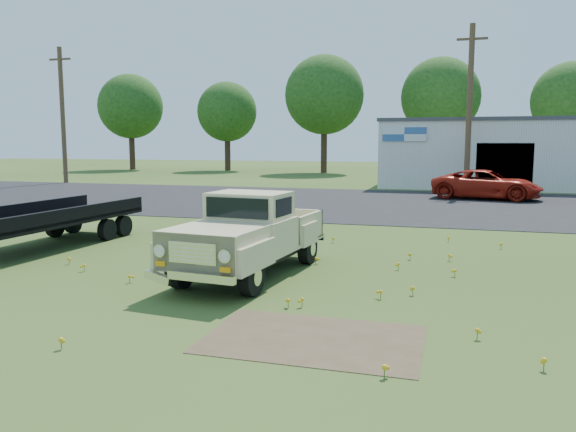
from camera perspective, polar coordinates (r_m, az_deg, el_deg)
The scene contains 15 objects.
ground at distance 11.18m, azimuth -1.24°, elevation -6.63°, with size 140.00×140.00×0.00m, color #2C4A18.
asphalt_lot at distance 25.69m, azimuth 8.96°, elevation 1.30°, with size 90.00×14.00×0.02m, color black.
dirt_patch_a at distance 8.02m, azimuth 2.56°, elevation -12.38°, with size 3.00×2.00×0.01m, color #4E3D29.
dirt_patch_b at distance 15.06m, azimuth -4.46°, elevation -2.97°, with size 2.20×1.60×0.01m, color #4E3D29.
commercial_building at distance 37.42m, azimuth 20.68°, elevation 6.04°, with size 14.20×8.20×4.15m.
utility_pole_west at distance 41.09m, azimuth -21.92°, elevation 9.56°, with size 1.60×0.30×9.00m.
utility_pole_mid at distance 32.39m, azimuth 17.94°, elevation 10.44°, with size 1.60×0.30×9.00m.
treeline_a at distance 59.37m, azimuth -15.71°, elevation 10.65°, with size 6.40×6.40×9.52m.
treeline_b at distance 55.65m, azimuth -6.21°, elevation 10.46°, with size 5.76×5.76×8.57m.
treeline_c at distance 51.27m, azimuth 3.72°, elevation 12.17°, with size 7.04×7.04×10.47m.
treeline_d at distance 50.99m, azimuth 15.23°, elevation 11.60°, with size 6.72×6.72×10.00m.
treeline_e at distance 50.20m, azimuth 26.84°, elevation 10.41°, with size 6.08×6.08×9.04m.
vintage_pickup_truck at distance 11.56m, azimuth -3.90°, elevation -1.79°, with size 1.85×4.77×1.73m, color tan, non-canonical shape.
flatbed_trailer at distance 15.99m, azimuth -23.42°, elevation 0.14°, with size 2.09×6.27×1.71m, color black, non-canonical shape.
red_pickup at distance 28.72m, azimuth 19.52°, elevation 3.01°, with size 2.33×5.06×1.41m, color #9A1A0E.
Camera 1 is at (3.29, -10.33, 2.72)m, focal length 35.00 mm.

